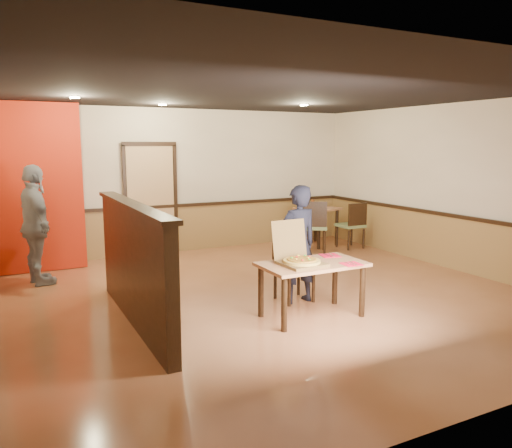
{
  "coord_description": "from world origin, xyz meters",
  "views": [
    {
      "loc": [
        -3.31,
        -5.95,
        2.11
      ],
      "look_at": [
        -0.29,
        0.0,
        1.04
      ],
      "focal_mm": 35.0,
      "sensor_mm": 36.0,
      "label": 1
    }
  ],
  "objects_px": {
    "pizza_box": "(299,259)",
    "side_chair_right": "(353,223)",
    "main_table": "(312,271)",
    "passerby": "(36,225)",
    "diner_chair": "(292,263)",
    "side_table": "(317,216)",
    "condiment": "(313,203)",
    "side_chair_left": "(314,225)",
    "diner": "(298,244)"
  },
  "relations": [
    {
      "from": "passerby",
      "to": "side_chair_right",
      "type": "bearing_deg",
      "value": -101.51
    },
    {
      "from": "side_chair_right",
      "to": "passerby",
      "type": "xyz_separation_m",
      "value": [
        -5.91,
        0.01,
        0.39
      ]
    },
    {
      "from": "diner_chair",
      "to": "condiment",
      "type": "bearing_deg",
      "value": 52.34
    },
    {
      "from": "side_table",
      "to": "passerby",
      "type": "bearing_deg",
      "value": -173.68
    },
    {
      "from": "side_table",
      "to": "side_chair_left",
      "type": "bearing_deg",
      "value": -128.66
    },
    {
      "from": "diner_chair",
      "to": "side_chair_right",
      "type": "height_order",
      "value": "side_chair_right"
    },
    {
      "from": "side_chair_left",
      "to": "passerby",
      "type": "relative_size",
      "value": 0.57
    },
    {
      "from": "side_table",
      "to": "diner_chair",
      "type": "bearing_deg",
      "value": -128.99
    },
    {
      "from": "diner",
      "to": "pizza_box",
      "type": "xyz_separation_m",
      "value": [
        -0.33,
        -0.57,
        -0.05
      ]
    },
    {
      "from": "passerby",
      "to": "pizza_box",
      "type": "bearing_deg",
      "value": -150.03
    },
    {
      "from": "side_chair_left",
      "to": "diner",
      "type": "distance_m",
      "value": 3.17
    },
    {
      "from": "side_table",
      "to": "condiment",
      "type": "relative_size",
      "value": 5.59
    },
    {
      "from": "passerby",
      "to": "side_chair_left",
      "type": "bearing_deg",
      "value": -101.47
    },
    {
      "from": "main_table",
      "to": "passerby",
      "type": "bearing_deg",
      "value": 132.94
    },
    {
      "from": "main_table",
      "to": "passerby",
      "type": "xyz_separation_m",
      "value": [
        -2.9,
        3.1,
        0.33
      ]
    },
    {
      "from": "side_chair_left",
      "to": "side_chair_right",
      "type": "distance_m",
      "value": 0.94
    },
    {
      "from": "side_chair_left",
      "to": "passerby",
      "type": "height_order",
      "value": "passerby"
    },
    {
      "from": "condiment",
      "to": "passerby",
      "type": "bearing_deg",
      "value": -172.82
    },
    {
      "from": "diner",
      "to": "passerby",
      "type": "xyz_separation_m",
      "value": [
        -3.05,
        2.52,
        0.12
      ]
    },
    {
      "from": "diner_chair",
      "to": "side_chair_right",
      "type": "distance_m",
      "value": 3.71
    },
    {
      "from": "side_table",
      "to": "passerby",
      "type": "relative_size",
      "value": 0.51
    },
    {
      "from": "side_chair_right",
      "to": "passerby",
      "type": "distance_m",
      "value": 5.93
    },
    {
      "from": "side_chair_left",
      "to": "diner_chair",
      "type": "bearing_deg",
      "value": 83.68
    },
    {
      "from": "diner_chair",
      "to": "side_chair_left",
      "type": "relative_size",
      "value": 0.9
    },
    {
      "from": "side_chair_left",
      "to": "side_table",
      "type": "height_order",
      "value": "side_chair_left"
    },
    {
      "from": "main_table",
      "to": "side_chair_left",
      "type": "relative_size",
      "value": 1.24
    },
    {
      "from": "side_table",
      "to": "diner",
      "type": "distance_m",
      "value": 3.95
    },
    {
      "from": "diner",
      "to": "side_chair_left",
      "type": "bearing_deg",
      "value": -131.12
    },
    {
      "from": "diner",
      "to": "main_table",
      "type": "bearing_deg",
      "value": 71.85
    },
    {
      "from": "side_chair_left",
      "to": "side_table",
      "type": "relative_size",
      "value": 1.12
    },
    {
      "from": "side_chair_left",
      "to": "condiment",
      "type": "bearing_deg",
      "value": -88.9
    },
    {
      "from": "main_table",
      "to": "side_chair_right",
      "type": "xyz_separation_m",
      "value": [
        3.01,
        3.08,
        -0.06
      ]
    },
    {
      "from": "side_chair_right",
      "to": "condiment",
      "type": "height_order",
      "value": "condiment"
    },
    {
      "from": "diner_chair",
      "to": "pizza_box",
      "type": "bearing_deg",
      "value": -114.63
    },
    {
      "from": "side_chair_right",
      "to": "pizza_box",
      "type": "bearing_deg",
      "value": 42.57
    },
    {
      "from": "pizza_box",
      "to": "condiment",
      "type": "distance_m",
      "value": 4.63
    },
    {
      "from": "passerby",
      "to": "pizza_box",
      "type": "xyz_separation_m",
      "value": [
        2.72,
        -3.09,
        -0.16
      ]
    },
    {
      "from": "pizza_box",
      "to": "main_table",
      "type": "bearing_deg",
      "value": -3.03
    },
    {
      "from": "pizza_box",
      "to": "side_chair_right",
      "type": "bearing_deg",
      "value": 41.45
    },
    {
      "from": "main_table",
      "to": "diner",
      "type": "height_order",
      "value": "diner"
    },
    {
      "from": "diner",
      "to": "condiment",
      "type": "relative_size",
      "value": 9.62
    },
    {
      "from": "side_chair_left",
      "to": "side_chair_right",
      "type": "height_order",
      "value": "side_chair_left"
    },
    {
      "from": "main_table",
      "to": "pizza_box",
      "type": "relative_size",
      "value": 2.18
    },
    {
      "from": "pizza_box",
      "to": "condiment",
      "type": "xyz_separation_m",
      "value": [
        2.67,
        3.77,
        0.13
      ]
    },
    {
      "from": "passerby",
      "to": "pizza_box",
      "type": "distance_m",
      "value": 4.12
    },
    {
      "from": "main_table",
      "to": "passerby",
      "type": "height_order",
      "value": "passerby"
    },
    {
      "from": "diner",
      "to": "passerby",
      "type": "relative_size",
      "value": 0.87
    },
    {
      "from": "diner_chair",
      "to": "side_table",
      "type": "height_order",
      "value": "diner_chair"
    },
    {
      "from": "diner_chair",
      "to": "side_table",
      "type": "bearing_deg",
      "value": 50.87
    },
    {
      "from": "pizza_box",
      "to": "diner_chair",
      "type": "bearing_deg",
      "value": 62.97
    }
  ]
}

